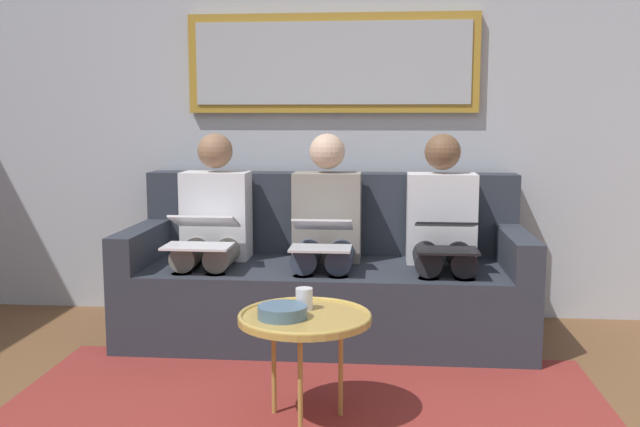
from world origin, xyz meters
The scene contains 13 objects.
wall_rear centered at (0.00, -2.60, 1.30)m, with size 6.00×0.12×2.60m, color #B7BCC6.
area_rug centered at (0.00, -0.85, 0.00)m, with size 2.60×1.80×0.01m, color maroon.
couch centered at (0.00, -2.12, 0.31)m, with size 2.20×0.90×0.90m.
framed_mirror centered at (0.00, -2.51, 1.55)m, with size 1.75×0.05×0.59m.
coffee_table centered at (-0.01, -0.90, 0.44)m, with size 0.53×0.53×0.46m.
cup centered at (0.00, -0.98, 0.50)m, with size 0.07×0.07×0.09m, color silver.
bowl centered at (0.07, -0.85, 0.48)m, with size 0.19×0.19×0.05m, color slate.
person_left centered at (-0.64, -2.05, 0.61)m, with size 0.38×0.58×1.14m.
laptop_black centered at (-0.64, -1.80, 0.63)m, with size 0.31×0.35×0.15m.
person_middle centered at (0.00, -2.05, 0.61)m, with size 0.38×0.58×1.14m.
laptop_silver centered at (0.00, -1.81, 0.62)m, with size 0.31×0.34×0.15m.
person_right centered at (0.64, -2.05, 0.61)m, with size 0.38×0.58×1.14m.
laptop_white centered at (0.64, -1.81, 0.63)m, with size 0.35×0.37×0.16m.
Camera 1 is at (-0.32, 1.82, 1.24)m, focal length 39.79 mm.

